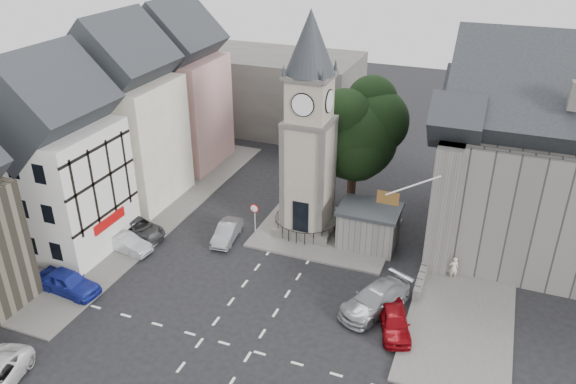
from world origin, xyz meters
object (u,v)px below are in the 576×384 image
at_px(car_east_red, 395,321).
at_px(pedestrian, 454,268).
at_px(clock_tower, 309,129).
at_px(car_west_blue, 69,282).
at_px(stone_shelter, 369,227).

bearing_deg(car_east_red, pedestrian, 50.32).
height_order(clock_tower, car_east_red, clock_tower).
distance_m(car_west_blue, pedestrian, 24.81).
distance_m(stone_shelter, car_east_red, 9.29).
distance_m(clock_tower, car_east_red, 14.43).
xyz_separation_m(clock_tower, car_west_blue, (-11.50, -12.81, -7.38)).
bearing_deg(clock_tower, car_west_blue, -131.91).
bearing_deg(car_east_red, car_west_blue, 172.49).
bearing_deg(pedestrian, clock_tower, -32.36).
bearing_deg(car_east_red, stone_shelter, 95.19).
xyz_separation_m(clock_tower, pedestrian, (11.04, -2.45, -7.30)).
bearing_deg(pedestrian, car_west_blue, 4.84).
relative_size(clock_tower, pedestrian, 9.96).
xyz_separation_m(car_east_red, pedestrian, (2.54, 6.52, 0.14)).
bearing_deg(stone_shelter, car_east_red, -66.42).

